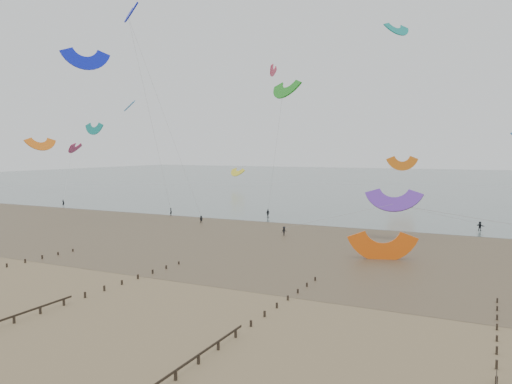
{
  "coord_description": "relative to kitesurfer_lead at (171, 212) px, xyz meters",
  "views": [
    {
      "loc": [
        39.61,
        -39.07,
        14.36
      ],
      "look_at": [
        7.0,
        28.0,
        8.0
      ],
      "focal_mm": 35.0,
      "sensor_mm": 36.0,
      "label": 1
    }
  ],
  "objects": [
    {
      "name": "ground",
      "position": [
        24.2,
        -49.74,
        -0.84
      ],
      "size": [
        500.0,
        500.0,
        0.0
      ],
      "primitive_type": "plane",
      "color": "brown",
      "rests_on": "ground"
    },
    {
      "name": "sea_and_shore",
      "position": [
        20.12,
        -15.34,
        -0.83
      ],
      "size": [
        500.0,
        665.0,
        0.03
      ],
      "color": "#475654",
      "rests_on": "ground"
    },
    {
      "name": "kitesurfer_lead",
      "position": [
        0.0,
        0.0,
        0.0
      ],
      "size": [
        0.73,
        0.66,
        1.67
      ],
      "primitive_type": "imported",
      "rotation": [
        0.0,
        0.0,
        2.6
      ],
      "color": "black",
      "rests_on": "ground"
    },
    {
      "name": "kitesurfers",
      "position": [
        50.15,
        1.51,
        -0.01
      ],
      "size": [
        120.17,
        25.2,
        1.8
      ],
      "color": "black",
      "rests_on": "ground"
    },
    {
      "name": "grounded_kite",
      "position": [
        50.58,
        -23.8,
        -0.84
      ],
      "size": [
        8.84,
        7.76,
        4.1
      ],
      "primitive_type": null,
      "rotation": [
        1.54,
        0.0,
        0.3
      ],
      "color": "#FF5F10",
      "rests_on": "ground"
    },
    {
      "name": "kites_airborne",
      "position": [
        9.06,
        35.08,
        20.32
      ],
      "size": [
        227.55,
        121.48,
        45.65
      ],
      "color": "#1A8919",
      "rests_on": "ground"
    }
  ]
}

